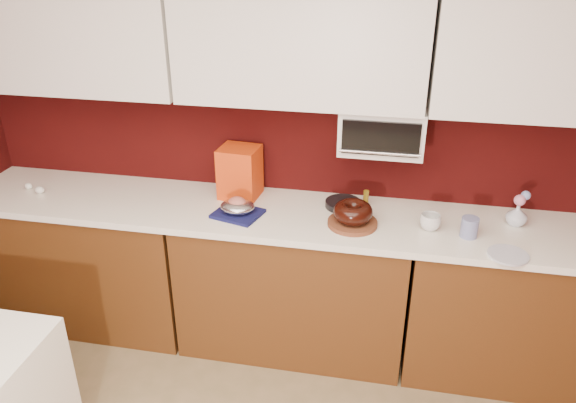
# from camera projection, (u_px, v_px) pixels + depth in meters

# --- Properties ---
(wall_back) EXTENTS (4.00, 0.02, 2.50)m
(wall_back) POSITION_uv_depth(u_px,v_px,m) (304.00, 136.00, 3.29)
(wall_back) COLOR #340807
(wall_back) RESTS_ON floor
(base_cabinet_left) EXTENTS (1.31, 0.58, 0.86)m
(base_cabinet_left) POSITION_uv_depth(u_px,v_px,m) (90.00, 260.00, 3.61)
(base_cabinet_left) COLOR #542D10
(base_cabinet_left) RESTS_ON floor
(base_cabinet_center) EXTENTS (1.31, 0.58, 0.86)m
(base_cabinet_center) POSITION_uv_depth(u_px,v_px,m) (294.00, 282.00, 3.38)
(base_cabinet_center) COLOR #542D10
(base_cabinet_center) RESTS_ON floor
(base_cabinet_right) EXTENTS (1.31, 0.58, 0.86)m
(base_cabinet_right) POSITION_uv_depth(u_px,v_px,m) (527.00, 309.00, 3.14)
(base_cabinet_right) COLOR #542D10
(base_cabinet_right) RESTS_ON floor
(countertop) EXTENTS (4.00, 0.62, 0.04)m
(countertop) POSITION_uv_depth(u_px,v_px,m) (294.00, 216.00, 3.18)
(countertop) COLOR white
(countertop) RESTS_ON base_cabinet_center
(upper_cabinet_left) EXTENTS (1.31, 0.33, 0.70)m
(upper_cabinet_left) POSITION_uv_depth(u_px,v_px,m) (64.00, 28.00, 3.11)
(upper_cabinet_left) COLOR white
(upper_cabinet_left) RESTS_ON wall_back
(upper_cabinet_center) EXTENTS (1.31, 0.33, 0.70)m
(upper_cabinet_center) POSITION_uv_depth(u_px,v_px,m) (300.00, 36.00, 2.88)
(upper_cabinet_center) COLOR white
(upper_cabinet_center) RESTS_ON wall_back
(toaster_oven) EXTENTS (0.45, 0.30, 0.25)m
(toaster_oven) POSITION_uv_depth(u_px,v_px,m) (382.00, 129.00, 3.03)
(toaster_oven) COLOR white
(toaster_oven) RESTS_ON upper_cabinet_center
(toaster_oven_door) EXTENTS (0.40, 0.02, 0.18)m
(toaster_oven_door) POSITION_uv_depth(u_px,v_px,m) (381.00, 139.00, 2.89)
(toaster_oven_door) COLOR black
(toaster_oven_door) RESTS_ON toaster_oven
(toaster_oven_handle) EXTENTS (0.42, 0.02, 0.02)m
(toaster_oven_handle) POSITION_uv_depth(u_px,v_px,m) (379.00, 153.00, 2.91)
(toaster_oven_handle) COLOR silver
(toaster_oven_handle) RESTS_ON toaster_oven
(cake_base) EXTENTS (0.35, 0.35, 0.02)m
(cake_base) POSITION_uv_depth(u_px,v_px,m) (352.00, 223.00, 3.04)
(cake_base) COLOR brown
(cake_base) RESTS_ON countertop
(bundt_cake) EXTENTS (0.25, 0.25, 0.09)m
(bundt_cake) POSITION_uv_depth(u_px,v_px,m) (353.00, 212.00, 3.01)
(bundt_cake) COLOR black
(bundt_cake) RESTS_ON cake_base
(navy_towel) EXTENTS (0.30, 0.27, 0.02)m
(navy_towel) POSITION_uv_depth(u_px,v_px,m) (238.00, 214.00, 3.14)
(navy_towel) COLOR #121546
(navy_towel) RESTS_ON countertop
(foil_ham_nest) EXTENTS (0.23, 0.21, 0.07)m
(foil_ham_nest) POSITION_uv_depth(u_px,v_px,m) (237.00, 206.00, 3.12)
(foil_ham_nest) COLOR silver
(foil_ham_nest) RESTS_ON navy_towel
(roasted_ham) EXTENTS (0.12, 0.11, 0.06)m
(roasted_ham) POSITION_uv_depth(u_px,v_px,m) (237.00, 202.00, 3.11)
(roasted_ham) COLOR #BF6657
(roasted_ham) RESTS_ON foil_ham_nest
(pandoro_box) EXTENTS (0.24, 0.22, 0.31)m
(pandoro_box) POSITION_uv_depth(u_px,v_px,m) (240.00, 172.00, 3.31)
(pandoro_box) COLOR red
(pandoro_box) RESTS_ON countertop
(dark_pan) EXTENTS (0.27, 0.27, 0.04)m
(dark_pan) POSITION_uv_depth(u_px,v_px,m) (343.00, 204.00, 3.23)
(dark_pan) COLOR black
(dark_pan) RESTS_ON countertop
(coffee_mug) EXTENTS (0.13, 0.13, 0.11)m
(coffee_mug) POSITION_uv_depth(u_px,v_px,m) (430.00, 220.00, 2.98)
(coffee_mug) COLOR silver
(coffee_mug) RESTS_ON countertop
(blue_jar) EXTENTS (0.11, 0.11, 0.11)m
(blue_jar) POSITION_uv_depth(u_px,v_px,m) (469.00, 227.00, 2.91)
(blue_jar) COLOR navy
(blue_jar) RESTS_ON countertop
(flower_vase) EXTENTS (0.11, 0.11, 0.13)m
(flower_vase) POSITION_uv_depth(u_px,v_px,m) (517.00, 214.00, 3.02)
(flower_vase) COLOR silver
(flower_vase) RESTS_ON countertop
(flower_pink) EXTENTS (0.06, 0.06, 0.06)m
(flower_pink) POSITION_uv_depth(u_px,v_px,m) (520.00, 200.00, 2.98)
(flower_pink) COLOR pink
(flower_pink) RESTS_ON flower_vase
(flower_blue) EXTENTS (0.05, 0.05, 0.05)m
(flower_blue) POSITION_uv_depth(u_px,v_px,m) (526.00, 195.00, 2.98)
(flower_blue) COLOR #7B8DC6
(flower_blue) RESTS_ON flower_vase
(china_plate) EXTENTS (0.23, 0.23, 0.01)m
(china_plate) POSITION_uv_depth(u_px,v_px,m) (508.00, 255.00, 2.76)
(china_plate) COLOR silver
(china_plate) RESTS_ON countertop
(amber_bottle) EXTENTS (0.03, 0.03, 0.09)m
(amber_bottle) POSITION_uv_depth(u_px,v_px,m) (366.00, 198.00, 3.24)
(amber_bottle) COLOR olive
(amber_bottle) RESTS_ON countertop
(egg_left) EXTENTS (0.06, 0.06, 0.04)m
(egg_left) POSITION_uv_depth(u_px,v_px,m) (28.00, 186.00, 3.45)
(egg_left) COLOR silver
(egg_left) RESTS_ON countertop
(egg_right) EXTENTS (0.06, 0.05, 0.05)m
(egg_right) POSITION_uv_depth(u_px,v_px,m) (40.00, 190.00, 3.39)
(egg_right) COLOR silver
(egg_right) RESTS_ON countertop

